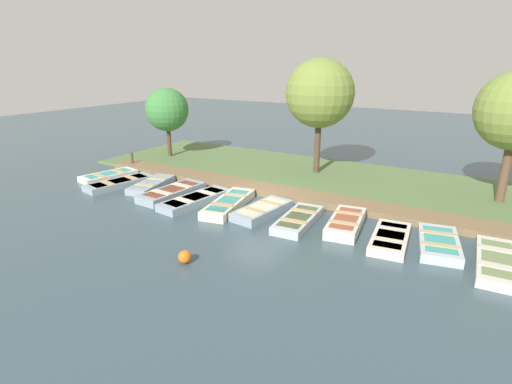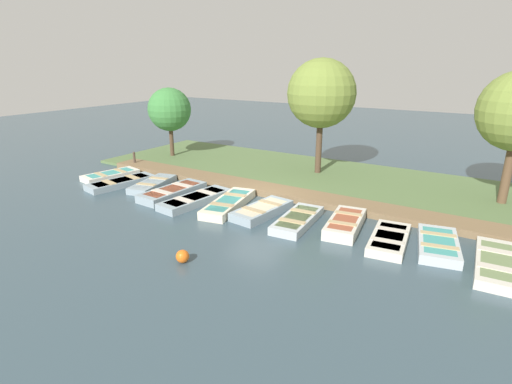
{
  "view_description": "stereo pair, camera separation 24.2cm",
  "coord_description": "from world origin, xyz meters",
  "px_view_note": "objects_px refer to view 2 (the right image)",
  "views": [
    {
      "loc": [
        14.37,
        8.71,
        5.98
      ],
      "look_at": [
        0.49,
        0.3,
        0.65
      ],
      "focal_mm": 28.0,
      "sensor_mm": 36.0,
      "label": 1
    },
    {
      "loc": [
        14.24,
        8.92,
        5.98
      ],
      "look_at": [
        0.49,
        0.3,
        0.65
      ],
      "focal_mm": 28.0,
      "sensor_mm": 36.0,
      "label": 2
    }
  ],
  "objects_px": {
    "rowboat_1": "(121,182)",
    "park_tree_left": "(321,94)",
    "rowboat_6": "(262,210)",
    "rowboat_9": "(389,239)",
    "rowboat_8": "(345,223)",
    "rowboat_2": "(153,184)",
    "rowboat_10": "(438,244)",
    "park_tree_far_left": "(170,110)",
    "rowboat_3": "(173,192)",
    "rowboat_5": "(229,203)",
    "rowboat_4": "(196,199)",
    "rowboat_0": "(111,175)",
    "rowboat_7": "(298,220)",
    "buoy": "(182,256)",
    "mooring_post_near": "(134,159)",
    "rowboat_11": "(496,264)"
  },
  "relations": [
    {
      "from": "rowboat_1",
      "to": "rowboat_2",
      "type": "relative_size",
      "value": 1.15
    },
    {
      "from": "rowboat_9",
      "to": "mooring_post_near",
      "type": "bearing_deg",
      "value": -105.99
    },
    {
      "from": "rowboat_2",
      "to": "rowboat_7",
      "type": "relative_size",
      "value": 1.0
    },
    {
      "from": "park_tree_far_left",
      "to": "mooring_post_near",
      "type": "bearing_deg",
      "value": -2.61
    },
    {
      "from": "rowboat_1",
      "to": "rowboat_8",
      "type": "distance_m",
      "value": 11.54
    },
    {
      "from": "rowboat_1",
      "to": "rowboat_6",
      "type": "height_order",
      "value": "rowboat_6"
    },
    {
      "from": "rowboat_9",
      "to": "park_tree_left",
      "type": "relative_size",
      "value": 0.46
    },
    {
      "from": "rowboat_1",
      "to": "rowboat_7",
      "type": "xyz_separation_m",
      "value": [
        -0.22,
        9.79,
        0.01
      ]
    },
    {
      "from": "rowboat_0",
      "to": "rowboat_6",
      "type": "bearing_deg",
      "value": 100.13
    },
    {
      "from": "rowboat_1",
      "to": "park_tree_left",
      "type": "xyz_separation_m",
      "value": [
        -7.15,
        7.58,
        4.21
      ]
    },
    {
      "from": "rowboat_4",
      "to": "rowboat_1",
      "type": "bearing_deg",
      "value": -83.3
    },
    {
      "from": "rowboat_6",
      "to": "rowboat_7",
      "type": "xyz_separation_m",
      "value": [
        0.12,
        1.68,
        -0.02
      ]
    },
    {
      "from": "rowboat_10",
      "to": "mooring_post_near",
      "type": "height_order",
      "value": "mooring_post_near"
    },
    {
      "from": "rowboat_9",
      "to": "rowboat_4",
      "type": "bearing_deg",
      "value": -94.12
    },
    {
      "from": "rowboat_1",
      "to": "park_tree_left",
      "type": "bearing_deg",
      "value": 144.98
    },
    {
      "from": "rowboat_2",
      "to": "rowboat_10",
      "type": "relative_size",
      "value": 1.06
    },
    {
      "from": "rowboat_4",
      "to": "park_tree_left",
      "type": "height_order",
      "value": "park_tree_left"
    },
    {
      "from": "rowboat_9",
      "to": "rowboat_8",
      "type": "bearing_deg",
      "value": -109.9
    },
    {
      "from": "park_tree_far_left",
      "to": "rowboat_2",
      "type": "bearing_deg",
      "value": 34.77
    },
    {
      "from": "rowboat_1",
      "to": "park_tree_far_left",
      "type": "height_order",
      "value": "park_tree_far_left"
    },
    {
      "from": "rowboat_5",
      "to": "rowboat_8",
      "type": "xyz_separation_m",
      "value": [
        -0.46,
        5.03,
        0.03
      ]
    },
    {
      "from": "rowboat_3",
      "to": "rowboat_10",
      "type": "relative_size",
      "value": 1.18
    },
    {
      "from": "rowboat_11",
      "to": "mooring_post_near",
      "type": "relative_size",
      "value": 3.56
    },
    {
      "from": "buoy",
      "to": "park_tree_left",
      "type": "distance_m",
      "value": 12.36
    },
    {
      "from": "rowboat_1",
      "to": "buoy",
      "type": "distance_m",
      "value": 9.29
    },
    {
      "from": "rowboat_3",
      "to": "rowboat_4",
      "type": "relative_size",
      "value": 0.93
    },
    {
      "from": "rowboat_2",
      "to": "rowboat_9",
      "type": "bearing_deg",
      "value": 75.03
    },
    {
      "from": "rowboat_7",
      "to": "rowboat_11",
      "type": "height_order",
      "value": "rowboat_7"
    },
    {
      "from": "rowboat_1",
      "to": "park_tree_far_left",
      "type": "distance_m",
      "value": 6.97
    },
    {
      "from": "rowboat_8",
      "to": "mooring_post_near",
      "type": "height_order",
      "value": "mooring_post_near"
    },
    {
      "from": "rowboat_2",
      "to": "park_tree_far_left",
      "type": "distance_m",
      "value": 7.1
    },
    {
      "from": "mooring_post_near",
      "to": "rowboat_0",
      "type": "bearing_deg",
      "value": 16.74
    },
    {
      "from": "rowboat_3",
      "to": "rowboat_5",
      "type": "distance_m",
      "value": 3.14
    },
    {
      "from": "rowboat_2",
      "to": "mooring_post_near",
      "type": "relative_size",
      "value": 3.29
    },
    {
      "from": "rowboat_6",
      "to": "rowboat_9",
      "type": "height_order",
      "value": "rowboat_6"
    },
    {
      "from": "rowboat_11",
      "to": "mooring_post_near",
      "type": "height_order",
      "value": "mooring_post_near"
    },
    {
      "from": "rowboat_9",
      "to": "rowboat_11",
      "type": "distance_m",
      "value": 3.2
    },
    {
      "from": "rowboat_6",
      "to": "park_tree_far_left",
      "type": "relative_size",
      "value": 0.67
    },
    {
      "from": "rowboat_4",
      "to": "park_tree_far_left",
      "type": "relative_size",
      "value": 0.82
    },
    {
      "from": "rowboat_3",
      "to": "rowboat_6",
      "type": "xyz_separation_m",
      "value": [
        -0.17,
        4.77,
        -0.01
      ]
    },
    {
      "from": "rowboat_8",
      "to": "rowboat_10",
      "type": "relative_size",
      "value": 1.0
    },
    {
      "from": "rowboat_10",
      "to": "rowboat_11",
      "type": "relative_size",
      "value": 0.87
    },
    {
      "from": "park_tree_far_left",
      "to": "rowboat_8",
      "type": "bearing_deg",
      "value": 69.04
    },
    {
      "from": "mooring_post_near",
      "to": "rowboat_5",
      "type": "bearing_deg",
      "value": 73.18
    },
    {
      "from": "rowboat_10",
      "to": "park_tree_left",
      "type": "relative_size",
      "value": 0.47
    },
    {
      "from": "rowboat_8",
      "to": "rowboat_7",
      "type": "bearing_deg",
      "value": -81.7
    },
    {
      "from": "park_tree_far_left",
      "to": "park_tree_left",
      "type": "height_order",
      "value": "park_tree_left"
    },
    {
      "from": "rowboat_5",
      "to": "rowboat_9",
      "type": "relative_size",
      "value": 1.29
    },
    {
      "from": "rowboat_2",
      "to": "rowboat_4",
      "type": "xyz_separation_m",
      "value": [
        0.67,
        3.33,
        0.01
      ]
    },
    {
      "from": "rowboat_5",
      "to": "rowboat_9",
      "type": "height_order",
      "value": "rowboat_5"
    }
  ]
}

